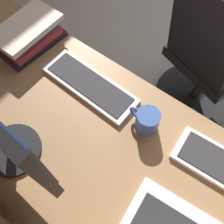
% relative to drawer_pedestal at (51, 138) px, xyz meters
% --- Properties ---
extents(desk, '(1.97, 0.69, 0.73)m').
position_rel_drawer_pedestal_xyz_m(desk, '(-0.36, -0.03, 0.31)').
color(desk, '#936D47').
rests_on(desk, ground).
extents(drawer_pedestal, '(0.40, 0.51, 0.69)m').
position_rel_drawer_pedestal_xyz_m(drawer_pedestal, '(0.00, 0.00, 0.00)').
color(drawer_pedestal, '#936D47').
rests_on(drawer_pedestal, ground).
extents(keyboard_spare, '(0.42, 0.15, 0.02)m').
position_rel_drawer_pedestal_xyz_m(keyboard_spare, '(-0.14, -0.21, 0.39)').
color(keyboard_spare, silver).
rests_on(keyboard_spare, desk).
extents(book_stack_near, '(0.24, 0.31, 0.10)m').
position_rel_drawer_pedestal_xyz_m(book_stack_near, '(0.24, -0.23, 0.43)').
color(book_stack_near, black).
rests_on(book_stack_near, desk).
extents(coffee_mug, '(0.13, 0.09, 0.09)m').
position_rel_drawer_pedestal_xyz_m(coffee_mug, '(-0.43, -0.20, 0.43)').
color(coffee_mug, '#335193').
rests_on(coffee_mug, desk).
extents(office_chair, '(0.56, 0.60, 0.97)m').
position_rel_drawer_pedestal_xyz_m(office_chair, '(-0.43, -0.87, 0.11)').
color(office_chair, black).
rests_on(office_chair, ground).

